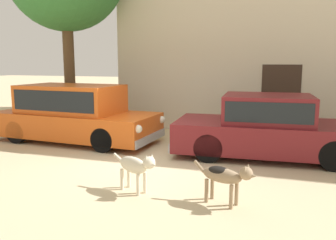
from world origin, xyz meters
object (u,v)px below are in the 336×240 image
at_px(parked_sedan_nearest, 74,112).
at_px(parked_sedan_second, 268,127).
at_px(stray_dog_tan, 225,176).
at_px(stray_dog_spotted, 136,166).

xyz_separation_m(parked_sedan_nearest, parked_sedan_second, (5.17, -0.04, -0.10)).
distance_m(parked_sedan_nearest, parked_sedan_second, 5.18).
bearing_deg(parked_sedan_nearest, stray_dog_tan, -30.71).
height_order(parked_sedan_nearest, parked_sedan_second, parked_sedan_nearest).
relative_size(stray_dog_spotted, stray_dog_tan, 0.96).
distance_m(parked_sedan_second, stray_dog_spotted, 3.65).
height_order(parked_sedan_nearest, stray_dog_tan, parked_sedan_nearest).
distance_m(parked_sedan_nearest, stray_dog_spotted, 4.47).
distance_m(stray_dog_spotted, stray_dog_tan, 1.49).
bearing_deg(parked_sedan_second, parked_sedan_nearest, 175.79).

